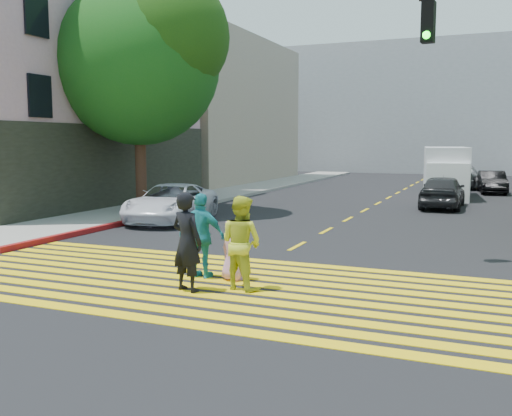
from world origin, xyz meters
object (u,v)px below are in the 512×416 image
Objects in this scene: silver_car at (463,177)px; white_sedan at (171,203)px; pedestrian_man at (187,242)px; dark_car_near at (442,191)px; dark_car_parked at (492,182)px; pedestrian_extra at (202,236)px; pedestrian_child at (233,250)px; pedestrian_woman at (241,243)px; tree_left at (140,54)px; white_van at (445,174)px.

white_sedan is at bearing 68.22° from silver_car.
pedestrian_man reaches higher than silver_car.
pedestrian_man is 28.69m from silver_car.
dark_car_parked is (1.98, 8.62, -0.10)m from dark_car_near.
pedestrian_extra is 24.81m from dark_car_parked.
silver_car is (3.68, 28.45, -0.26)m from pedestrian_man.
silver_car is at bearing -90.72° from dark_car_near.
pedestrian_man is at bearing -66.16° from white_sedan.
pedestrian_extra is 27.65m from silver_car.
pedestrian_man reaches higher than dark_car_parked.
dark_car_near is at bearing -80.61° from pedestrian_child.
pedestrian_child is at bearing -35.72° from pedestrian_woman.
white_van is (10.98, 11.25, -5.14)m from tree_left.
pedestrian_child is at bearing -104.41° from white_van.
white_sedan is 1.29× the size of dark_car_parked.
dark_car_parked is at bearing 120.48° from silver_car.
pedestrian_woman reaches higher than dark_car_parked.
silver_car is at bearing 111.17° from dark_car_parked.
pedestrian_woman is 1.27m from pedestrian_extra.
pedestrian_woman reaches higher than silver_car.
tree_left is 4.84× the size of pedestrian_man.
pedestrian_man is 1.27m from pedestrian_child.
silver_car is 3.64m from dark_car_parked.
tree_left is 20.79m from dark_car_parked.
white_sedan is (2.44, -1.87, -5.70)m from tree_left.
pedestrian_woman is 21.08m from white_van.
silver_car is (3.23, 27.31, 0.07)m from pedestrian_child.
pedestrian_extra reaches higher than pedestrian_child.
dark_car_near is (11.25, 6.36, -5.65)m from tree_left.
dark_car_near is 1.13× the size of dark_car_parked.
pedestrian_extra is 0.37× the size of silver_car.
pedestrian_child is 15.76m from dark_car_near.
pedestrian_extra is (7.59, -9.18, -5.47)m from tree_left.
tree_left is 22.27m from silver_car.
dark_car_parked is at bearing -81.37° from pedestrian_child.
white_sedan is at bearing -30.87° from pedestrian_child.
white_sedan reaches higher than pedestrian_child.
tree_left is 16.54m from white_van.
tree_left is at bearing -49.74° from pedestrian_extra.
pedestrian_extra is 0.37× the size of white_sedan.
pedestrian_child is 9.32m from white_sedan.
tree_left is 14.16m from pedestrian_woman.
pedestrian_child is at bearing -108.27° from dark_car_parked.
pedestrian_woman is 1.44× the size of pedestrian_child.
pedestrian_woman is 0.32× the size of white_van.
pedestrian_extra is at bearing 25.03° from pedestrian_child.
pedestrian_child is 0.34× the size of dark_car_parked.
pedestrian_child is at bearing -47.72° from tree_left.
tree_left is 5.18× the size of pedestrian_extra.
pedestrian_child is 20.56m from white_van.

